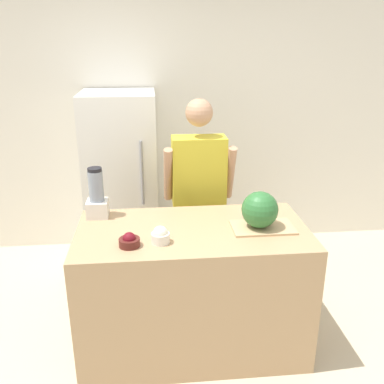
{
  "coord_description": "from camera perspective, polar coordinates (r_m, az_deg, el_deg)",
  "views": [
    {
      "loc": [
        -0.26,
        -2.19,
        2.14
      ],
      "look_at": [
        0.0,
        0.45,
        1.17
      ],
      "focal_mm": 40.0,
      "sensor_mm": 36.0,
      "label": 1
    }
  ],
  "objects": [
    {
      "name": "ground_plane",
      "position": [
        3.08,
        0.91,
        -24.0
      ],
      "size": [
        14.0,
        14.0,
        0.0
      ],
      "primitive_type": "plane",
      "color": "beige"
    },
    {
      "name": "wall_back",
      "position": [
        4.42,
        -2.21,
        9.16
      ],
      "size": [
        8.0,
        0.06,
        2.6
      ],
      "color": "white",
      "rests_on": "ground_plane"
    },
    {
      "name": "counter_island",
      "position": [
        3.11,
        0.08,
        -12.65
      ],
      "size": [
        1.56,
        0.81,
        0.92
      ],
      "color": "tan",
      "rests_on": "ground_plane"
    },
    {
      "name": "refrigerator",
      "position": [
        4.18,
        -9.31,
        1.61
      ],
      "size": [
        0.67,
        0.68,
        1.66
      ],
      "color": "white",
      "rests_on": "ground_plane"
    },
    {
      "name": "person",
      "position": [
        3.59,
        0.9,
        -0.76
      ],
      "size": [
        0.58,
        0.27,
        1.68
      ],
      "color": "gray",
      "rests_on": "ground_plane"
    },
    {
      "name": "cutting_board",
      "position": [
        2.93,
        9.4,
        -4.67
      ],
      "size": [
        0.42,
        0.26,
        0.01
      ],
      "color": "tan",
      "rests_on": "counter_island"
    },
    {
      "name": "watermelon",
      "position": [
        2.87,
        9.04,
        -2.34
      ],
      "size": [
        0.25,
        0.25,
        0.25
      ],
      "color": "#2D6B33",
      "rests_on": "cutting_board"
    },
    {
      "name": "bowl_cherries",
      "position": [
        2.67,
        -8.35,
        -6.47
      ],
      "size": [
        0.13,
        0.13,
        0.09
      ],
      "color": "#511E19",
      "rests_on": "counter_island"
    },
    {
      "name": "bowl_cream",
      "position": [
        2.69,
        -4.23,
        -5.83
      ],
      "size": [
        0.12,
        0.12,
        0.11
      ],
      "color": "white",
      "rests_on": "counter_island"
    },
    {
      "name": "blender",
      "position": [
        3.1,
        -12.58,
        -0.64
      ],
      "size": [
        0.15,
        0.15,
        0.36
      ],
      "color": "silver",
      "rests_on": "counter_island"
    }
  ]
}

